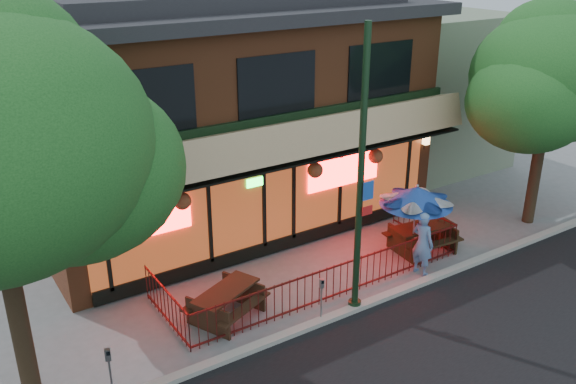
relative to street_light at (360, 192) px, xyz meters
The scene contains 13 objects.
ground 3.17m from the street_light, 90.34° to the left, with size 80.00×80.00×0.00m, color gray.
curb 3.09m from the street_light, 91.40° to the right, with size 80.00×0.25×0.12m, color #999993.
restaurant_building 7.58m from the street_light, 90.02° to the left, with size 12.96×9.49×8.05m.
neighbor_building 12.11m from the street_light, 42.01° to the left, with size 6.00×7.00×6.00m, color slate.
patio_fence 2.68m from the street_light, 90.15° to the left, with size 8.44×2.62×1.00m.
street_light is the anchor object (origin of this frame).
street_tree_right 8.30m from the street_light, ahead, with size 4.80×4.80×7.02m.
picnic_table_left 4.15m from the street_light, 154.43° to the left, with size 2.20×1.99×0.77m.
picnic_table_right 4.64m from the street_light, 20.18° to the left, with size 2.04×1.65×0.81m.
patio_umbrella 3.39m from the street_light, 20.31° to the left, with size 2.03×2.03×2.32m.
pedestrian 3.45m from the street_light, ahead, with size 0.67×0.44×1.84m, color #5A7EB5.
parking_meter_near 2.58m from the street_light, behind, with size 0.12×0.11×1.16m.
parking_meter_far 6.57m from the street_light, behind, with size 0.13×0.12×1.25m.
Camera 1 is at (-8.51, -10.41, 8.51)m, focal length 38.00 mm.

